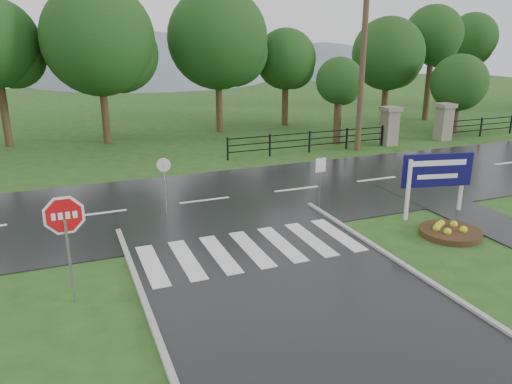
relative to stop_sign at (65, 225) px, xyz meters
name	(u,v)px	position (x,y,z in m)	size (l,w,h in m)	color
ground	(337,340)	(5.12, -3.83, -1.99)	(120.00, 120.00, 0.00)	#244C19
main_road	(205,201)	(5.12, 6.17, -1.99)	(90.00, 8.00, 0.04)	black
walkway	(491,224)	(13.62, 0.17, -1.99)	(2.20, 11.00, 0.04)	#262629
crosswalk	(251,249)	(5.12, 1.17, -1.93)	(6.50, 2.80, 0.02)	silver
pillar_west	(390,125)	(18.12, 12.17, -0.82)	(1.00, 1.00, 2.24)	gray
pillar_east	(444,121)	(22.12, 12.17, -0.82)	(1.00, 1.00, 2.24)	gray
fence_west	(310,140)	(12.87, 12.17, -1.27)	(9.58, 0.08, 1.20)	black
hills	(126,188)	(8.61, 61.17, -17.53)	(102.00, 48.00, 48.00)	slate
treeline	(159,135)	(6.12, 20.17, -1.99)	(83.20, 5.20, 10.00)	#143B12
stop_sign	(65,225)	(0.00, 0.00, 0.00)	(1.28, 0.07, 2.88)	#939399
estate_billboard	(437,173)	(12.33, 1.60, -0.43)	(2.56, 0.63, 2.28)	silver
flower_bed	(450,231)	(11.55, -0.13, -1.85)	(1.96, 1.96, 0.39)	#332111
reg_sign_small	(320,172)	(8.91, 3.85, -0.61)	(0.43, 0.06, 1.93)	#939399
reg_sign_round	(164,179)	(3.40, 5.23, -0.64)	(0.47, 0.19, 2.12)	#939399
utility_pole_east	(363,63)	(15.66, 11.67, 2.78)	(1.61, 0.65, 9.39)	#473523
entrance_tree_left	(339,81)	(15.49, 13.67, 1.65)	(2.70, 2.70, 5.04)	#3D2B1C
entrance_tree_right	(459,83)	(24.38, 13.67, 1.26)	(3.61, 3.61, 5.08)	#3D2B1C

